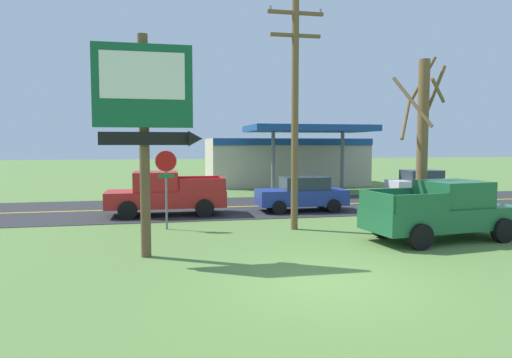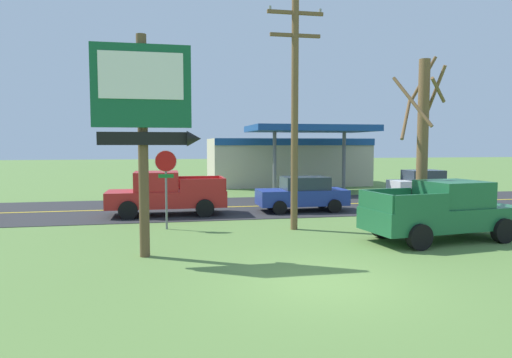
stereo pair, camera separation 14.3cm
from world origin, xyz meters
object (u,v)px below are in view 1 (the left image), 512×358
Objects in this scene: motel_sign at (146,109)px; gas_station at (286,160)px; stop_sign at (166,175)px; car_blue_far_lane at (302,194)px; pickup_red_on_road at (165,194)px; pickup_green_parked_on_lawn at (443,211)px; bare_tree at (422,140)px; car_white_mid_lane at (423,183)px; utility_pole at (295,107)px.

gas_station is (9.94, 21.71, -2.20)m from motel_sign.
stop_sign reaches higher than car_blue_far_lane.
pickup_red_on_road reaches higher than car_blue_far_lane.
bare_tree is at bearing 82.87° from pickup_green_parked_on_lawn.
bare_tree is at bearing -122.17° from car_white_mid_lane.
stop_sign is 0.57× the size of pickup_red_on_road.
gas_station is at bearing 61.71° from stop_sign.
stop_sign is 19.81m from gas_station.
pickup_red_on_road is (-0.04, 3.47, -1.06)m from stop_sign.
motel_sign is 1.47× the size of car_white_mid_lane.
motel_sign reaches higher than car_white_mid_lane.
utility_pole reaches higher than pickup_green_parked_on_lawn.
pickup_red_on_road is at bearing 136.86° from utility_pole.
car_blue_far_lane is (-2.62, 7.23, -0.13)m from pickup_green_parked_on_lawn.
bare_tree is 2.93m from pickup_green_parked_on_lawn.
car_white_mid_lane is at bearing 24.39° from car_blue_far_lane.
motel_sign is at bearing -131.74° from car_blue_far_lane.
pickup_green_parked_on_lawn is at bearing -97.13° from bare_tree.
pickup_red_on_road reaches higher than car_white_mid_lane.
gas_station is 11.58m from car_white_mid_lane.
motel_sign is 0.52× the size of gas_station.
bare_tree is 1.52× the size of car_white_mid_lane.
pickup_green_parked_on_lawn is 7.69m from car_blue_far_lane.
car_white_mid_lane is at bearing -59.88° from gas_station.
bare_tree is at bearing 12.85° from motel_sign.
utility_pole is 0.70× the size of gas_station.
car_blue_far_lane is at bearing -102.27° from gas_station.
car_white_mid_lane is (5.78, -9.97, -1.11)m from gas_station.
utility_pole reaches higher than car_white_mid_lane.
bare_tree is 1.52× the size of car_blue_far_lane.
pickup_red_on_road is at bearing 86.16° from motel_sign.
gas_station is at bearing 75.62° from utility_pole.
gas_station is 2.86× the size of car_white_mid_lane.
stop_sign reaches higher than pickup_green_parked_on_lawn.
stop_sign is 0.46× the size of bare_tree.
bare_tree is 1.18× the size of pickup_green_parked_on_lawn.
car_white_mid_lane is (10.50, 8.41, -3.70)m from utility_pole.
pickup_red_on_road is (-9.42, -13.97, -0.98)m from gas_station.
motel_sign is at bearing -167.15° from bare_tree.
pickup_green_parked_on_lawn is at bearing -118.90° from car_white_mid_lane.
gas_station is 14.34m from car_blue_far_lane.
stop_sign is 0.70× the size of car_white_mid_lane.
pickup_red_on_road is at bearing -124.00° from gas_station.
motel_sign is at bearing -93.84° from pickup_red_on_road.
pickup_red_on_road is at bearing -180.00° from car_blue_far_lane.
motel_sign is 8.39m from pickup_red_on_road.
car_blue_far_lane is at bearing -155.61° from car_white_mid_lane.
utility_pole is 6.25m from pickup_green_parked_on_lawn.
utility_pole is (5.23, 3.33, 0.38)m from motel_sign.
gas_station is at bearing 88.88° from pickup_green_parked_on_lawn.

